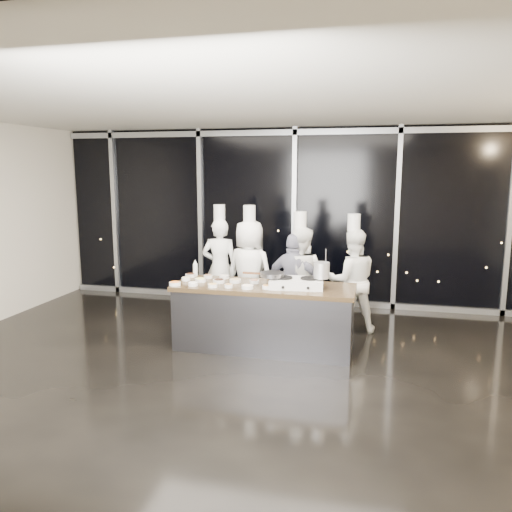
{
  "coord_description": "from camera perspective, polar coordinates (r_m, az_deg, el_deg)",
  "views": [
    {
      "loc": [
        1.45,
        -5.56,
        2.46
      ],
      "look_at": [
        -0.18,
        1.2,
        1.24
      ],
      "focal_mm": 35.0,
      "sensor_mm": 36.0,
      "label": 1
    }
  ],
  "objects": [
    {
      "name": "ground",
      "position": [
        6.25,
        -0.97,
        -13.27
      ],
      "size": [
        9.0,
        9.0,
        0.0
      ],
      "primitive_type": "plane",
      "color": "black",
      "rests_on": "ground"
    },
    {
      "name": "room_shell",
      "position": [
        5.71,
        0.69,
        7.76
      ],
      "size": [
        9.02,
        7.02,
        3.21
      ],
      "color": "beige",
      "rests_on": "ground"
    },
    {
      "name": "window_wall",
      "position": [
        9.15,
        4.42,
        4.47
      ],
      "size": [
        8.9,
        0.11,
        3.2
      ],
      "color": "black",
      "rests_on": "ground"
    },
    {
      "name": "demo_counter",
      "position": [
        6.92,
        0.9,
        -6.96
      ],
      "size": [
        2.46,
        0.86,
        0.9
      ],
      "color": "#35353A",
      "rests_on": "ground"
    },
    {
      "name": "stove",
      "position": [
        6.68,
        4.64,
        -3.06
      ],
      "size": [
        0.74,
        0.51,
        0.14
      ],
      "rotation": [
        0.0,
        0.0,
        0.11
      ],
      "color": "silver",
      "rests_on": "demo_counter"
    },
    {
      "name": "frying_pan",
      "position": [
        6.68,
        1.77,
        -2.13
      ],
      "size": [
        0.58,
        0.36,
        0.05
      ],
      "rotation": [
        0.0,
        0.0,
        0.11
      ],
      "color": "slate",
      "rests_on": "stove"
    },
    {
      "name": "stock_pot",
      "position": [
        6.63,
        7.5,
        -1.62
      ],
      "size": [
        0.23,
        0.23,
        0.21
      ],
      "primitive_type": "cylinder",
      "rotation": [
        0.0,
        0.0,
        0.11
      ],
      "color": "silver",
      "rests_on": "stove"
    },
    {
      "name": "prep_bowls",
      "position": [
        6.93,
        -4.55,
        -2.91
      ],
      "size": [
        1.41,
        0.73,
        0.05
      ],
      "color": "silver",
      "rests_on": "demo_counter"
    },
    {
      "name": "squeeze_bottle",
      "position": [
        7.41,
        -6.95,
        -1.4
      ],
      "size": [
        0.07,
        0.07,
        0.25
      ],
      "color": "silver",
      "rests_on": "demo_counter"
    },
    {
      "name": "chef_far_left",
      "position": [
        8.34,
        -4.13,
        -1.24
      ],
      "size": [
        0.65,
        0.47,
        1.89
      ],
      "rotation": [
        0.0,
        0.0,
        3.26
      ],
      "color": "white",
      "rests_on": "ground"
    },
    {
      "name": "chef_left",
      "position": [
        7.89,
        -0.75,
        -1.85
      ],
      "size": [
        0.93,
        0.73,
        1.91
      ],
      "rotation": [
        0.0,
        0.0,
        2.87
      ],
      "color": "white",
      "rests_on": "ground"
    },
    {
      "name": "chef_center",
      "position": [
        7.66,
        4.97,
        -2.54
      ],
      "size": [
        0.84,
        0.69,
        1.83
      ],
      "rotation": [
        0.0,
        0.0,
        3.03
      ],
      "color": "white",
      "rests_on": "ground"
    },
    {
      "name": "guest",
      "position": [
        7.56,
        4.33,
        -3.16
      ],
      "size": [
        0.92,
        0.48,
        1.51
      ],
      "rotation": [
        0.0,
        0.0,
        3.01
      ],
      "color": "#15183B",
      "rests_on": "ground"
    },
    {
      "name": "chef_right",
      "position": [
        7.71,
        10.91,
        -2.71
      ],
      "size": [
        0.89,
        0.76,
        1.8
      ],
      "rotation": [
        0.0,
        0.0,
        3.38
      ],
      "color": "white",
      "rests_on": "ground"
    }
  ]
}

